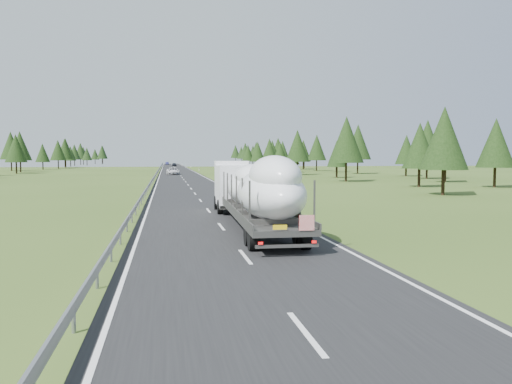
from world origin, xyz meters
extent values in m
plane|color=#354C19|center=(0.00, 0.00, 0.00)|extent=(400.00, 400.00, 0.00)
cube|color=black|center=(0.00, 100.00, 0.01)|extent=(10.00, 400.00, 0.02)
cube|color=slate|center=(-5.30, 100.00, 0.60)|extent=(0.08, 400.00, 0.32)
cylinder|color=slate|center=(-5.30, 0.00, 0.30)|extent=(0.10, 0.10, 0.60)
cube|color=silver|center=(6.50, 30.00, 0.50)|extent=(0.12, 0.07, 1.00)
cube|color=black|center=(6.50, 30.00, 0.82)|extent=(0.13, 0.08, 0.12)
cube|color=silver|center=(6.50, 80.00, 0.50)|extent=(0.12, 0.07, 1.00)
cube|color=black|center=(6.50, 80.00, 0.82)|extent=(0.13, 0.08, 0.12)
cube|color=silver|center=(6.50, 130.00, 0.50)|extent=(0.12, 0.07, 1.00)
cube|color=black|center=(6.50, 130.00, 0.82)|extent=(0.13, 0.08, 0.12)
cube|color=silver|center=(6.50, 180.00, 0.50)|extent=(0.12, 0.07, 1.00)
cube|color=black|center=(6.50, 180.00, 0.82)|extent=(0.13, 0.08, 0.12)
cube|color=silver|center=(6.50, 230.00, 0.50)|extent=(0.12, 0.07, 1.00)
cube|color=black|center=(6.50, 230.00, 0.82)|extent=(0.13, 0.08, 0.12)
cube|color=silver|center=(6.50, 280.00, 0.50)|extent=(0.12, 0.07, 1.00)
cube|color=black|center=(6.50, 280.00, 0.82)|extent=(0.13, 0.08, 0.12)
cube|color=silver|center=(6.50, 330.00, 0.50)|extent=(0.12, 0.07, 1.00)
cube|color=black|center=(6.50, 330.00, 0.82)|extent=(0.13, 0.08, 0.12)
cylinder|color=slate|center=(7.20, 80.00, 1.00)|extent=(0.08, 0.08, 2.00)
cube|color=silver|center=(7.20, 80.00, 2.00)|extent=(0.05, 0.90, 1.20)
cylinder|color=black|center=(40.60, 40.65, 1.59)|extent=(0.36, 0.36, 3.19)
cone|color=black|center=(40.60, 40.65, 6.02)|extent=(4.96, 4.96, 6.65)
cylinder|color=black|center=(42.06, 55.25, 1.63)|extent=(0.36, 0.36, 3.26)
cone|color=black|center=(42.06, 55.25, 6.16)|extent=(5.07, 5.07, 6.79)
cylinder|color=black|center=(45.54, 67.41, 1.90)|extent=(0.36, 0.36, 3.81)
cone|color=black|center=(45.54, 67.41, 7.19)|extent=(5.92, 5.92, 7.93)
cylinder|color=black|center=(47.82, 80.22, 1.52)|extent=(0.36, 0.36, 3.05)
cone|color=black|center=(47.82, 80.22, 5.76)|extent=(4.74, 4.74, 6.35)
cylinder|color=black|center=(43.50, 97.08, 2.08)|extent=(0.36, 0.36, 4.16)
cone|color=black|center=(43.50, 97.08, 7.86)|extent=(6.47, 6.47, 8.67)
cylinder|color=black|center=(43.15, 111.77, 1.46)|extent=(0.36, 0.36, 2.93)
cone|color=black|center=(43.15, 111.77, 5.53)|extent=(4.56, 4.56, 6.10)
cylinder|color=black|center=(41.31, 124.22, 1.86)|extent=(0.36, 0.36, 3.71)
cone|color=black|center=(41.31, 124.22, 7.02)|extent=(5.78, 5.78, 7.74)
cylinder|color=black|center=(41.70, 140.53, 1.68)|extent=(0.36, 0.36, 3.35)
cone|color=black|center=(41.70, 140.53, 6.33)|extent=(5.21, 5.21, 6.98)
cylinder|color=black|center=(45.70, 153.42, 1.45)|extent=(0.36, 0.36, 2.90)
cone|color=black|center=(45.70, 153.42, 5.48)|extent=(4.51, 4.51, 6.05)
cylinder|color=black|center=(40.78, 166.48, 1.76)|extent=(0.36, 0.36, 3.53)
cone|color=black|center=(40.78, 166.48, 6.66)|extent=(5.49, 5.49, 7.35)
cylinder|color=black|center=(39.72, 180.31, 1.88)|extent=(0.36, 0.36, 3.76)
cone|color=black|center=(39.72, 180.31, 7.10)|extent=(5.85, 5.85, 7.83)
cylinder|color=black|center=(45.01, 193.04, 2.15)|extent=(0.36, 0.36, 4.31)
cone|color=black|center=(45.01, 193.04, 8.13)|extent=(6.70, 6.70, 8.97)
cylinder|color=black|center=(48.80, 207.31, 1.62)|extent=(0.36, 0.36, 3.23)
cone|color=black|center=(48.80, 207.31, 6.10)|extent=(5.03, 5.03, 6.73)
cylinder|color=black|center=(40.91, 224.09, 2.00)|extent=(0.36, 0.36, 4.00)
cone|color=black|center=(40.91, 224.09, 7.55)|extent=(6.22, 6.22, 8.33)
cylinder|color=black|center=(41.01, 234.52, 1.64)|extent=(0.36, 0.36, 3.28)
cone|color=black|center=(41.01, 234.52, 6.20)|extent=(5.11, 5.11, 6.84)
cylinder|color=black|center=(39.85, 252.29, 2.07)|extent=(0.36, 0.36, 4.14)
cone|color=black|center=(39.85, 252.29, 7.83)|extent=(6.45, 6.45, 8.63)
cylinder|color=black|center=(46.07, 263.37, 1.86)|extent=(0.36, 0.36, 3.72)
cone|color=black|center=(46.07, 263.37, 7.03)|extent=(5.79, 5.79, 7.76)
cylinder|color=black|center=(48.75, 278.98, 1.57)|extent=(0.36, 0.36, 3.14)
cone|color=black|center=(48.75, 278.98, 5.93)|extent=(4.88, 4.88, 6.54)
cylinder|color=black|center=(43.41, 290.91, 1.84)|extent=(0.36, 0.36, 3.67)
cone|color=black|center=(43.41, 290.91, 6.94)|extent=(5.72, 5.72, 7.65)
cylinder|color=black|center=(42.07, 307.75, 2.08)|extent=(0.36, 0.36, 4.16)
cone|color=black|center=(42.07, 307.75, 7.86)|extent=(6.48, 6.48, 8.67)
cylinder|color=black|center=(26.18, 29.22, 1.62)|extent=(0.36, 0.36, 3.25)
cone|color=black|center=(26.18, 29.22, 6.14)|extent=(5.05, 5.05, 6.77)
cylinder|color=black|center=(31.07, 43.48, 1.51)|extent=(0.36, 0.36, 3.01)
cone|color=black|center=(31.07, 43.48, 5.69)|extent=(4.69, 4.69, 6.28)
cylinder|color=black|center=(26.59, 59.78, 1.87)|extent=(0.36, 0.36, 3.73)
cone|color=black|center=(26.59, 59.78, 7.05)|extent=(5.81, 5.81, 7.78)
cylinder|color=black|center=(30.47, 75.42, 1.27)|extent=(0.36, 0.36, 2.54)
cone|color=black|center=(30.47, 75.42, 4.79)|extent=(3.94, 3.94, 5.28)
cylinder|color=black|center=(26.83, 92.30, 1.78)|extent=(0.36, 0.36, 3.57)
cone|color=black|center=(26.83, 92.30, 6.74)|extent=(5.55, 5.55, 7.43)
cylinder|color=black|center=(30.21, 110.30, 1.27)|extent=(0.36, 0.36, 2.55)
cone|color=black|center=(30.21, 110.30, 4.81)|extent=(3.96, 3.96, 5.31)
cylinder|color=black|center=(29.93, 123.69, 1.49)|extent=(0.36, 0.36, 2.97)
cone|color=black|center=(29.93, 123.69, 5.62)|extent=(4.63, 4.63, 6.19)
cylinder|color=black|center=(26.10, 139.26, 1.56)|extent=(0.36, 0.36, 3.13)
cone|color=black|center=(26.10, 139.26, 5.91)|extent=(4.87, 4.87, 6.52)
cylinder|color=black|center=(33.83, 157.63, 1.86)|extent=(0.36, 0.36, 3.72)
cone|color=black|center=(33.83, 157.63, 7.02)|extent=(5.78, 5.78, 7.75)
cylinder|color=black|center=(28.15, 171.56, 1.53)|extent=(0.36, 0.36, 3.07)
cone|color=black|center=(28.15, 171.56, 5.79)|extent=(4.77, 4.77, 6.39)
cylinder|color=black|center=(31.22, 187.46, 1.41)|extent=(0.36, 0.36, 2.82)
cone|color=black|center=(31.22, 187.46, 5.33)|extent=(4.39, 4.39, 5.88)
cylinder|color=black|center=(-39.58, 111.77, 1.67)|extent=(0.36, 0.36, 3.34)
cone|color=black|center=(-39.58, 111.77, 6.30)|extent=(5.19, 5.19, 6.95)
cylinder|color=black|center=(-41.96, 124.22, 1.90)|extent=(0.36, 0.36, 3.79)
cone|color=black|center=(-41.96, 124.22, 7.17)|extent=(5.90, 5.90, 7.91)
cylinder|color=black|center=(-48.91, 140.53, 2.01)|extent=(0.36, 0.36, 4.03)
cone|color=black|center=(-48.91, 140.53, 7.61)|extent=(6.26, 6.26, 8.39)
cylinder|color=black|center=(-42.95, 153.42, 1.47)|extent=(0.36, 0.36, 2.93)
cone|color=black|center=(-42.95, 153.42, 5.54)|extent=(4.56, 4.56, 6.11)
cylinder|color=black|center=(-40.79, 166.48, 1.75)|extent=(0.36, 0.36, 3.50)
cone|color=black|center=(-40.79, 166.48, 6.61)|extent=(5.45, 5.45, 7.29)
cylinder|color=black|center=(-41.15, 180.31, 1.91)|extent=(0.36, 0.36, 3.82)
cone|color=black|center=(-41.15, 180.31, 7.21)|extent=(5.94, 5.94, 7.95)
cylinder|color=black|center=(-43.23, 193.04, 2.01)|extent=(0.36, 0.36, 4.02)
cone|color=black|center=(-43.23, 193.04, 7.60)|extent=(6.26, 6.26, 8.38)
cylinder|color=black|center=(-43.96, 207.31, 1.52)|extent=(0.36, 0.36, 3.05)
cone|color=black|center=(-43.96, 207.31, 5.76)|extent=(4.74, 4.74, 6.35)
cylinder|color=black|center=(-45.18, 224.09, 1.75)|extent=(0.36, 0.36, 3.49)
cone|color=black|center=(-45.18, 224.09, 6.59)|extent=(5.43, 5.43, 7.27)
cylinder|color=black|center=(-41.20, 234.52, 1.53)|extent=(0.36, 0.36, 3.05)
cone|color=black|center=(-41.20, 234.52, 5.76)|extent=(4.74, 4.74, 6.35)
cylinder|color=black|center=(-47.02, 252.29, 1.99)|extent=(0.36, 0.36, 3.98)
cone|color=black|center=(-47.02, 252.29, 7.52)|extent=(6.19, 6.19, 8.29)
cylinder|color=black|center=(-47.35, 263.37, 1.68)|extent=(0.36, 0.36, 3.36)
cone|color=black|center=(-47.35, 263.37, 6.34)|extent=(5.22, 5.22, 6.99)
cylinder|color=black|center=(-39.49, 278.98, 1.86)|extent=(0.36, 0.36, 3.72)
cone|color=black|center=(-39.49, 278.98, 7.03)|extent=(5.79, 5.79, 7.75)
cylinder|color=black|center=(-44.97, 290.91, 1.57)|extent=(0.36, 0.36, 3.14)
cone|color=black|center=(-44.97, 290.91, 5.94)|extent=(4.89, 4.89, 6.55)
cylinder|color=black|center=(-42.57, 307.75, 1.94)|extent=(0.36, 0.36, 3.88)
cone|color=black|center=(-42.57, 307.75, 7.32)|extent=(6.03, 6.03, 8.08)
cube|color=white|center=(1.88, 16.96, 2.00)|extent=(2.78, 5.34, 2.95)
cube|color=black|center=(1.88, 19.65, 2.53)|extent=(2.43, 0.15, 1.48)
cube|color=white|center=(1.88, 19.28, 3.64)|extent=(2.67, 1.34, 0.32)
cube|color=#53514E|center=(1.88, 15.90, 0.58)|extent=(2.72, 3.24, 0.26)
cylinder|color=black|center=(0.67, 18.86, 0.53)|extent=(0.40, 1.06, 1.05)
cylinder|color=black|center=(3.10, 18.86, 0.53)|extent=(0.40, 1.06, 1.05)
cylinder|color=black|center=(0.67, 15.48, 0.53)|extent=(0.40, 1.06, 1.05)
cylinder|color=black|center=(3.10, 15.48, 0.53)|extent=(0.40, 1.06, 1.05)
cube|color=#53514E|center=(1.88, 6.94, 0.97)|extent=(3.27, 14.83, 0.27)
cube|color=#53514E|center=(0.48, 6.94, 1.23)|extent=(0.48, 14.75, 0.25)
cube|color=#53514E|center=(3.29, 6.94, 1.23)|extent=(0.48, 14.75, 0.25)
cube|color=#53514E|center=(0.48, 0.62, 2.11)|extent=(0.08, 0.08, 2.00)
cube|color=#53514E|center=(3.29, 0.62, 2.11)|extent=(0.08, 0.08, 2.00)
cube|color=#53514E|center=(0.48, 3.15, 2.11)|extent=(0.08, 0.08, 2.00)
cube|color=#53514E|center=(3.29, 3.15, 2.11)|extent=(0.08, 0.08, 2.00)
cube|color=#53514E|center=(0.48, 5.68, 2.11)|extent=(0.08, 0.08, 2.00)
cube|color=#53514E|center=(3.29, 5.68, 2.11)|extent=(0.08, 0.08, 2.00)
cube|color=#53514E|center=(0.48, 8.21, 2.11)|extent=(0.08, 0.08, 2.00)
cube|color=#53514E|center=(3.29, 8.21, 2.11)|extent=(0.08, 0.08, 2.00)
cube|color=#53514E|center=(0.48, 10.74, 2.11)|extent=(0.08, 0.08, 2.00)
cube|color=#53514E|center=(3.29, 10.74, 2.11)|extent=(0.08, 0.08, 2.00)
cube|color=#53514E|center=(0.48, 13.27, 2.11)|extent=(0.08, 0.08, 2.00)
cube|color=#53514E|center=(3.29, 13.27, 2.11)|extent=(0.08, 0.08, 2.00)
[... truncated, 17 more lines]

